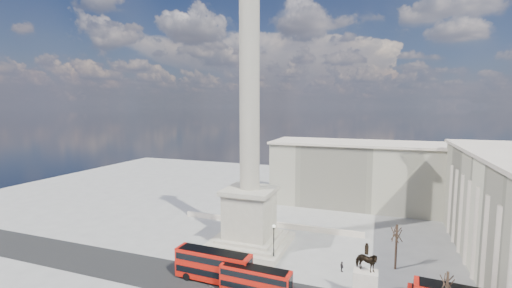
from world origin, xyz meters
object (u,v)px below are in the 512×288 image
object	(u,v)px
equestrian_statue	(365,282)
pedestrian_crossing	(342,267)
nelsons_column	(250,177)
red_bus_a	(214,266)
red_bus_b	(256,281)
victorian_lamp	(274,240)

from	to	relation	value
equestrian_statue	pedestrian_crossing	bearing A→B (deg)	117.05
equestrian_statue	nelsons_column	bearing A→B (deg)	150.07
red_bus_a	pedestrian_crossing	world-z (taller)	red_bus_a
red_bus_a	red_bus_b	distance (m)	7.29
pedestrian_crossing	red_bus_b	bearing A→B (deg)	105.58
nelsons_column	victorian_lamp	xyz separation A→B (m)	(6.24, -5.09, -9.15)
nelsons_column	red_bus_a	xyz separation A→B (m)	(-0.12, -14.32, -10.44)
nelsons_column	equestrian_statue	bearing A→B (deg)	-29.93
victorian_lamp	pedestrian_crossing	distance (m)	11.42
red_bus_a	victorian_lamp	xyz separation A→B (m)	(6.36, 9.23, 1.29)
red_bus_b	nelsons_column	bearing A→B (deg)	116.25
red_bus_b	victorian_lamp	size ratio (longest dim) A/B	1.57
red_bus_b	pedestrian_crossing	xyz separation A→B (m)	(10.25, 11.04, -1.27)
victorian_lamp	pedestrian_crossing	size ratio (longest dim) A/B	3.79
red_bus_a	nelsons_column	bearing A→B (deg)	91.53
nelsons_column	red_bus_b	xyz separation A→B (m)	(7.02, -15.75, -10.80)
red_bus_a	equestrian_statue	xyz separation A→B (m)	(21.18, 2.20, 0.33)
nelsons_column	victorian_lamp	distance (m)	12.19
pedestrian_crossing	red_bus_a	bearing A→B (deg)	87.39
equestrian_statue	pedestrian_crossing	size ratio (longest dim) A/B	4.80
victorian_lamp	red_bus_b	bearing A→B (deg)	-85.82
pedestrian_crossing	nelsons_column	bearing A→B (deg)	43.20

